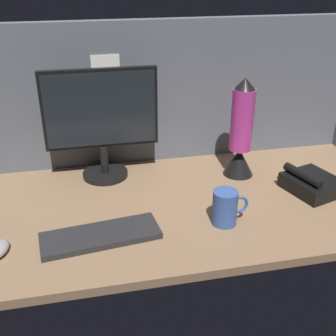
% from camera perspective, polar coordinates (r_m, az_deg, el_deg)
% --- Properties ---
extents(ground_plane, '(1.80, 0.80, 0.03)m').
position_cam_1_polar(ground_plane, '(1.54, 0.76, -4.88)').
color(ground_plane, '#8C6B4C').
extents(cubicle_wall_back, '(1.80, 0.06, 0.58)m').
position_cam_1_polar(cubicle_wall_back, '(1.75, -1.92, 10.10)').
color(cubicle_wall_back, '#565B66').
rests_on(cubicle_wall_back, ground_plane).
extents(monitor, '(0.43, 0.18, 0.43)m').
position_cam_1_polar(monitor, '(1.63, -9.05, 6.59)').
color(monitor, black).
rests_on(monitor, ground_plane).
extents(keyboard, '(0.38, 0.17, 0.02)m').
position_cam_1_polar(keyboard, '(1.35, -9.14, -9.06)').
color(keyboard, '#262628').
rests_on(keyboard, ground_plane).
extents(mug_ceramic_blue, '(0.12, 0.08, 0.12)m').
position_cam_1_polar(mug_ceramic_blue, '(1.39, 7.81, -5.33)').
color(mug_ceramic_blue, '#38569E').
rests_on(mug_ceramic_blue, ground_plane).
extents(lava_lamp, '(0.12, 0.12, 0.40)m').
position_cam_1_polar(lava_lamp, '(1.67, 9.86, 4.33)').
color(lava_lamp, black).
rests_on(lava_lamp, ground_plane).
extents(desk_phone, '(0.22, 0.23, 0.09)m').
position_cam_1_polar(desk_phone, '(1.67, 18.90, -2.00)').
color(desk_phone, black).
rests_on(desk_phone, ground_plane).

